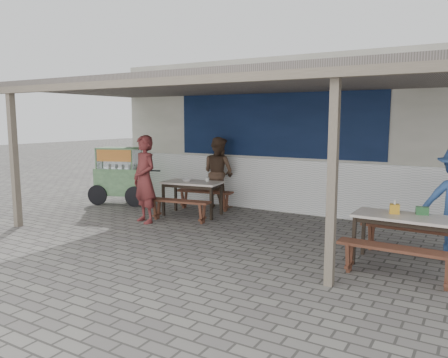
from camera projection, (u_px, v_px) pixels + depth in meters
ground at (211, 242)px, 7.54m from camera, size 60.00×60.00×0.00m
back_wall at (292, 136)px, 10.35m from camera, size 9.00×1.28×3.50m
warung_roof at (238, 85)px, 7.92m from camera, size 9.00×4.21×2.81m
table_left at (192, 185)px, 9.56m from camera, size 1.35×0.87×0.75m
bench_left_street at (179, 206)px, 9.02m from camera, size 1.39×0.49×0.45m
bench_left_wall at (204, 196)px, 10.19m from camera, size 1.39×0.49×0.45m
table_right at (406, 221)px, 6.19m from camera, size 1.43×0.69×0.75m
bench_right_street at (396, 255)px, 5.71m from camera, size 1.53×0.31×0.45m
bench_right_wall at (412, 234)px, 6.76m from camera, size 1.53×0.31×0.45m
vendor_cart at (121, 173)px, 10.88m from camera, size 1.66×1.07×1.41m
patron_street_side at (145, 179)px, 8.88m from camera, size 0.76×0.62×1.79m
patron_wall_side at (218, 173)px, 10.36m from camera, size 0.95×0.82×1.69m
tissue_box at (394, 209)px, 6.32m from camera, size 0.16×0.16×0.14m
donation_box at (422, 211)px, 6.25m from camera, size 0.19×0.15×0.11m
condiment_jar at (208, 179)px, 9.58m from camera, size 0.08×0.08×0.09m
condiment_bowl at (187, 180)px, 9.59m from camera, size 0.29×0.29×0.05m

